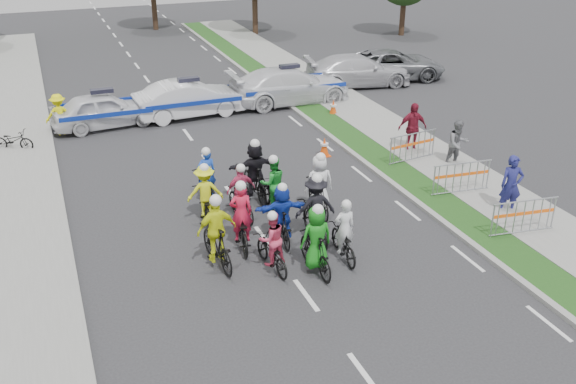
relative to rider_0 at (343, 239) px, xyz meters
name	(u,v)px	position (x,y,z in m)	size (l,w,h in m)	color
ground	(306,295)	(-1.58, -1.25, -0.57)	(90.00, 90.00, 0.00)	#28282B
curb_right	(389,181)	(3.52, 3.75, -0.51)	(0.20, 60.00, 0.12)	gray
grass_strip	(407,178)	(4.22, 3.75, -0.52)	(1.20, 60.00, 0.11)	#1A4215
sidewalk_right	(453,170)	(6.02, 3.75, -0.51)	(2.40, 60.00, 0.13)	gray
sidewalk_left	(12,245)	(-8.08, 3.75, -0.51)	(3.00, 60.00, 0.13)	gray
rider_0	(343,239)	(0.00, 0.00, 0.00)	(0.74, 1.74, 1.72)	black
rider_1	(316,246)	(-0.94, -0.35, 0.17)	(0.81, 1.84, 1.92)	black
rider_2	(272,247)	(-1.93, 0.15, 0.06)	(0.76, 1.71, 1.69)	black
rider_3	(217,239)	(-3.15, 0.83, 0.21)	(1.07, 1.99, 2.05)	black
rider_4	(315,214)	(-0.30, 1.16, 0.20)	(1.17, 2.03, 2.02)	black
rider_5	(282,217)	(-1.19, 1.38, 0.19)	(1.47, 1.75, 1.80)	black
rider_6	(241,224)	(-2.27, 1.59, 0.07)	(0.97, 2.00, 1.96)	black
rider_7	(319,190)	(0.43, 2.56, 0.20)	(0.88, 1.94, 1.99)	black
rider_8	(273,191)	(-0.79, 3.14, 0.12)	(0.80, 1.86, 1.88)	black
rider_9	(241,197)	(-1.79, 3.12, 0.11)	(0.93, 1.73, 1.77)	black
rider_10	(205,199)	(-2.80, 3.31, 0.15)	(1.10, 1.89, 1.86)	black
rider_11	(255,174)	(-0.97, 4.24, 0.26)	(1.62, 1.93, 2.01)	black
rider_12	(207,184)	(-2.41, 4.58, 0.03)	(0.72, 1.83, 1.83)	black
police_car_0	(104,110)	(-4.46, 12.93, 0.14)	(1.69, 4.21, 1.43)	silver
police_car_1	(190,99)	(-0.91, 12.99, 0.19)	(1.63, 4.66, 1.54)	silver
police_car_2	(289,86)	(3.74, 13.23, 0.24)	(2.27, 5.57, 1.62)	silver
civilian_sedan	(358,70)	(7.96, 14.67, 0.19)	(2.13, 5.25, 1.52)	silver
civilian_suv	(393,64)	(10.22, 15.22, 0.16)	(2.44, 5.30, 1.47)	slate
spectator_0	(511,185)	(5.73, 0.54, 0.34)	(0.66, 0.44, 1.82)	navy
spectator_1	(458,144)	(6.41, 4.17, 0.27)	(0.82, 0.64, 1.68)	slate
spectator_2	(412,128)	(5.65, 5.90, 0.37)	(1.10, 0.46, 1.88)	maroon
marshal_hiviz	(59,114)	(-6.20, 12.66, 0.25)	(1.06, 0.61, 1.64)	#EDEA0C
barrier_0	(523,218)	(5.12, -0.78, -0.01)	(2.00, 0.50, 1.12)	#A5A8AD
barrier_1	(461,179)	(5.12, 2.09, -0.01)	(2.00, 0.50, 1.12)	#A5A8AD
barrier_2	(412,148)	(5.12, 4.98, -0.01)	(2.00, 0.50, 1.12)	#A5A8AD
cone_0	(324,147)	(2.53, 6.73, -0.23)	(0.40, 0.40, 0.70)	#F24C0C
cone_1	(333,108)	(4.82, 10.84, -0.23)	(0.40, 0.40, 0.70)	#F24C0C
parked_bike	(13,140)	(-7.97, 11.45, -0.17)	(0.53, 1.53, 0.80)	black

